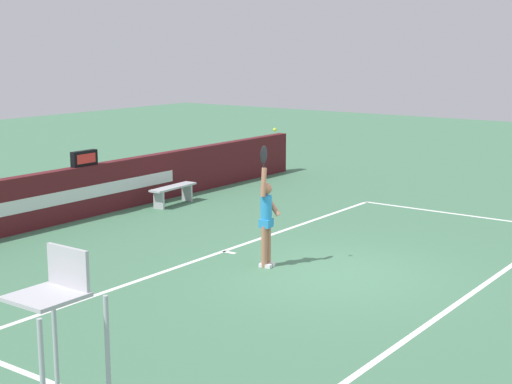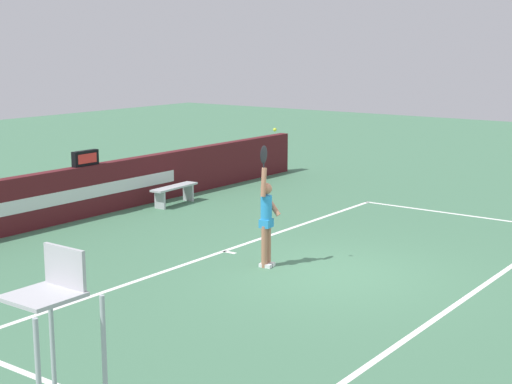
{
  "view_description": "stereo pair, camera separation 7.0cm",
  "coord_description": "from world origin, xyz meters",
  "px_view_note": "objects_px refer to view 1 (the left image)",
  "views": [
    {
      "loc": [
        -11.98,
        -6.91,
        4.2
      ],
      "look_at": [
        -0.65,
        1.35,
        1.49
      ],
      "focal_mm": 54.12,
      "sensor_mm": 36.0,
      "label": 1
    },
    {
      "loc": [
        -11.94,
        -6.97,
        4.2
      ],
      "look_at": [
        -0.65,
        1.35,
        1.49
      ],
      "focal_mm": 54.12,
      "sensor_mm": 36.0,
      "label": 2
    }
  ],
  "objects_px": {
    "tennis_ball": "(275,130)",
    "courtside_bench_near": "(173,191)",
    "tennis_player": "(266,217)",
    "speed_display": "(84,158)",
    "umpire_chair": "(53,331)"
  },
  "relations": [
    {
      "from": "tennis_ball",
      "to": "courtside_bench_near",
      "type": "relative_size",
      "value": 0.04
    },
    {
      "from": "tennis_player",
      "to": "speed_display",
      "type": "bearing_deg",
      "value": 81.39
    },
    {
      "from": "tennis_ball",
      "to": "umpire_chair",
      "type": "height_order",
      "value": "tennis_ball"
    },
    {
      "from": "speed_display",
      "to": "umpire_chair",
      "type": "xyz_separation_m",
      "value": [
        -8.04,
        -8.64,
        0.05
      ]
    },
    {
      "from": "speed_display",
      "to": "tennis_player",
      "type": "bearing_deg",
      "value": -98.61
    },
    {
      "from": "tennis_player",
      "to": "tennis_ball",
      "type": "height_order",
      "value": "tennis_ball"
    },
    {
      "from": "umpire_chair",
      "to": "speed_display",
      "type": "bearing_deg",
      "value": 47.06
    },
    {
      "from": "tennis_player",
      "to": "umpire_chair",
      "type": "relative_size",
      "value": 1.03
    },
    {
      "from": "speed_display",
      "to": "umpire_chair",
      "type": "bearing_deg",
      "value": -132.94
    },
    {
      "from": "speed_display",
      "to": "tennis_player",
      "type": "height_order",
      "value": "tennis_player"
    },
    {
      "from": "tennis_player",
      "to": "courtside_bench_near",
      "type": "height_order",
      "value": "tennis_player"
    },
    {
      "from": "tennis_player",
      "to": "tennis_ball",
      "type": "xyz_separation_m",
      "value": [
        0.02,
        -0.17,
        1.67
      ]
    },
    {
      "from": "speed_display",
      "to": "tennis_ball",
      "type": "height_order",
      "value": "tennis_ball"
    },
    {
      "from": "tennis_player",
      "to": "courtside_bench_near",
      "type": "distance_m",
      "value": 6.23
    },
    {
      "from": "tennis_player",
      "to": "umpire_chair",
      "type": "distance_m",
      "value": 7.59
    }
  ]
}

